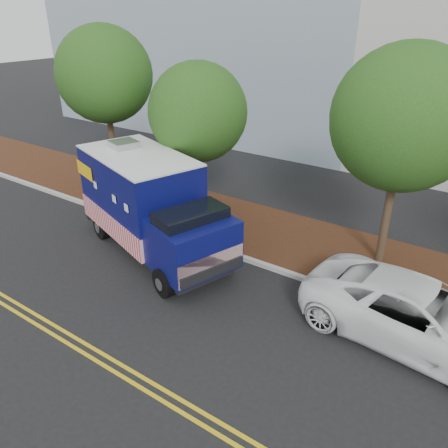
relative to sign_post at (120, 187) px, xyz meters
The scene contains 11 objects.
ground 4.13m from the sign_post, 25.26° to the right, with size 120.00×120.00×0.00m, color black.
curb 3.76m from the sign_post, ahead, with size 120.00×0.18×0.15m, color #9E9E99.
mulch_strip 4.17m from the sign_post, 26.86° to the left, with size 120.00×4.00×0.15m, color #33170E.
centerline_near 7.20m from the sign_post, 59.76° to the right, with size 120.00×0.10×0.01m, color gold.
centerline_far 7.42m from the sign_post, 60.75° to the right, with size 120.00×0.10×0.01m, color gold.
tree_a 4.73m from the sign_post, 140.90° to the left, with size 3.98×3.98×7.27m.
tree_b 4.57m from the sign_post, 26.38° to the left, with size 3.65×3.65×6.16m.
tree_c 10.93m from the sign_post, 11.77° to the left, with size 4.29×4.29×7.04m.
sign_post is the anchor object (origin of this frame).
food_truck 3.36m from the sign_post, 25.04° to the right, with size 7.19×4.46×3.58m.
white_car 12.06m from the sign_post, ahead, with size 2.72×5.90×1.64m, color white.
Camera 1 is at (9.32, -9.60, 7.79)m, focal length 35.00 mm.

